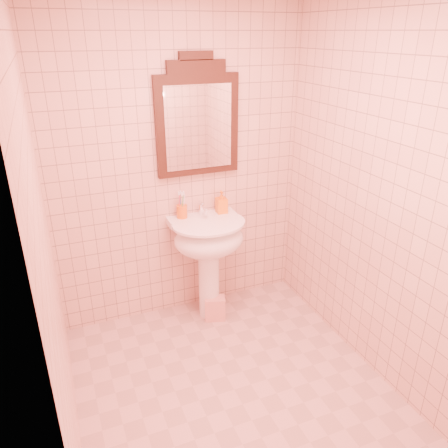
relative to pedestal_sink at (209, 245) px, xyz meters
name	(u,v)px	position (x,y,z in m)	size (l,w,h in m)	color
floor	(234,390)	(-0.15, -0.87, -0.66)	(2.20, 2.20, 0.00)	tan
back_wall	(179,168)	(-0.15, 0.23, 0.59)	(2.00, 0.02, 2.50)	beige
pedestal_sink	(209,245)	(0.00, 0.00, 0.00)	(0.58, 0.58, 0.86)	white
faucet	(202,209)	(0.00, 0.14, 0.26)	(0.04, 0.16, 0.11)	white
mirror	(198,120)	(0.00, 0.20, 0.95)	(0.64, 0.06, 0.90)	black
toothbrush_cup	(182,211)	(-0.16, 0.16, 0.26)	(0.08, 0.08, 0.20)	orange
soap_dispenser	(221,202)	(0.17, 0.14, 0.29)	(0.08, 0.09, 0.19)	orange
towel	(215,308)	(0.02, -0.07, -0.56)	(0.17, 0.11, 0.20)	pink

